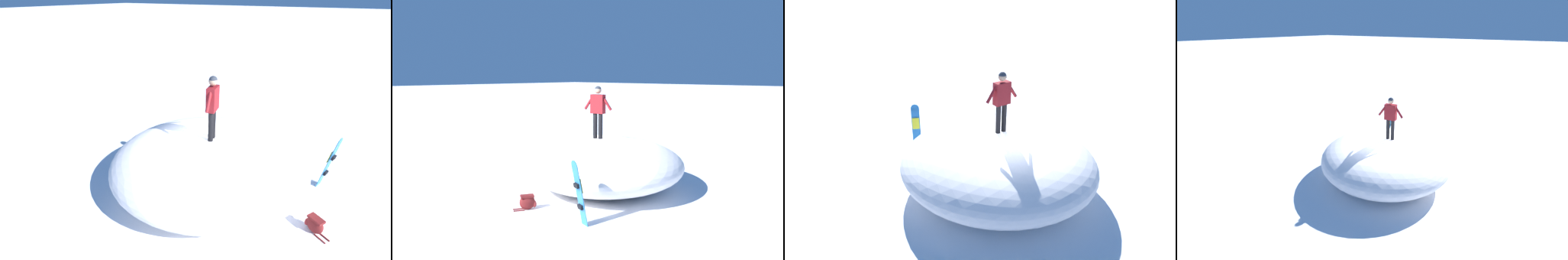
{
  "view_description": "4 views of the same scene",
  "coord_description": "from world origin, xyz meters",
  "views": [
    {
      "loc": [
        -3.6,
        5.9,
        5.23
      ],
      "look_at": [
        -0.02,
        0.1,
        1.89
      ],
      "focal_mm": 25.83,
      "sensor_mm": 36.0,
      "label": 1
    },
    {
      "loc": [
        -10.06,
        -8.44,
        3.81
      ],
      "look_at": [
        -0.61,
        0.32,
        1.96
      ],
      "focal_mm": 35.96,
      "sensor_mm": 36.0,
      "label": 2
    },
    {
      "loc": [
        6.56,
        -3.54,
        5.58
      ],
      "look_at": [
        -0.89,
        -0.46,
        1.64
      ],
      "focal_mm": 28.47,
      "sensor_mm": 36.0,
      "label": 3
    },
    {
      "loc": [
        8.25,
        5.35,
        6.02
      ],
      "look_at": [
        -0.24,
        -0.71,
        2.0
      ],
      "focal_mm": 25.18,
      "sensor_mm": 36.0,
      "label": 4
    }
  ],
  "objects": [
    {
      "name": "snowboarder_standing",
      "position": [
        -0.47,
        -0.01,
        2.73
      ],
      "size": [
        0.31,
        1.03,
        1.72
      ],
      "color": "black",
      "rests_on": "snow_mound"
    },
    {
      "name": "ground",
      "position": [
        0.0,
        0.0,
        0.0
      ],
      "size": [
        240.0,
        240.0,
        0.0
      ],
      "primitive_type": "plane",
      "color": "white"
    },
    {
      "name": "snowboard_primary_upright",
      "position": [
        -3.3,
        -1.88,
        0.89
      ],
      "size": [
        0.41,
        0.37,
        1.72
      ],
      "color": "#2672BF",
      "rests_on": "ground"
    },
    {
      "name": "snow_mound",
      "position": [
        -0.34,
        -0.14,
        0.85
      ],
      "size": [
        7.68,
        7.7,
        1.7
      ],
      "primitive_type": "ellipsoid",
      "rotation": [
        0.0,
        0.0,
        2.4
      ],
      "color": "white",
      "rests_on": "ground"
    },
    {
      "name": "backpack_near",
      "position": [
        -3.38,
        0.07,
        0.22
      ],
      "size": [
        0.67,
        0.5,
        0.43
      ],
      "color": "maroon",
      "rests_on": "ground"
    }
  ]
}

